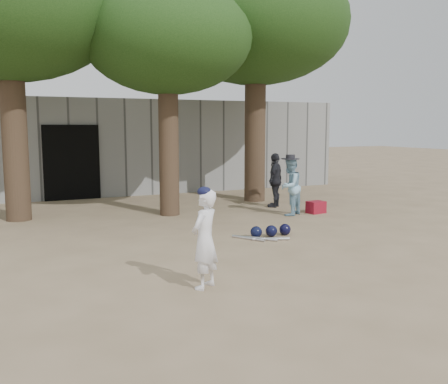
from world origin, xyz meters
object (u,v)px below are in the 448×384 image
boy_player (205,239)px  spectator_blue (290,187)px  red_bag (316,207)px  spectator_dark (275,180)px

boy_player → spectator_blue: bearing=-171.1°
boy_player → spectator_blue: spectator_blue is taller
boy_player → red_bag: size_ratio=3.19×
spectator_blue → boy_player: bearing=14.7°
spectator_blue → spectator_dark: (0.31, 1.23, 0.02)m
spectator_blue → spectator_dark: 1.27m
boy_player → red_bag: bearing=-176.2°
boy_player → spectator_blue: size_ratio=0.95×
spectator_dark → red_bag: (0.44, -1.26, -0.57)m
boy_player → spectator_dark: bearing=-166.0°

